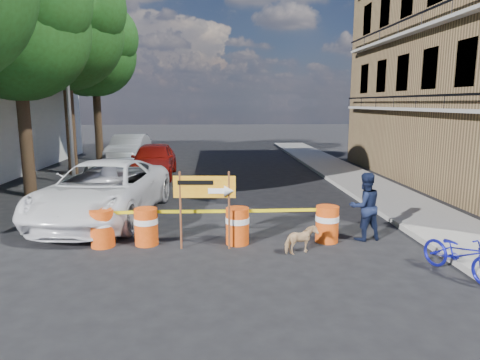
{
  "coord_description": "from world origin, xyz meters",
  "views": [
    {
      "loc": [
        -0.08,
        -8.93,
        3.4
      ],
      "look_at": [
        0.68,
        2.65,
        1.3
      ],
      "focal_mm": 32.0,
      "sensor_mm": 36.0,
      "label": 1
    }
  ],
  "objects": [
    {
      "name": "ground",
      "position": [
        0.0,
        0.0,
        0.0
      ],
      "size": [
        120.0,
        120.0,
        0.0
      ],
      "primitive_type": "plane",
      "color": "black",
      "rests_on": "ground"
    },
    {
      "name": "sidewalk_east",
      "position": [
        6.2,
        6.0,
        0.07
      ],
      "size": [
        2.4,
        40.0,
        0.15
      ],
      "primitive_type": "cube",
      "color": "gray",
      "rests_on": "ground"
    },
    {
      "name": "tree_mid_a",
      "position": [
        -6.74,
        7.0,
        6.01
      ],
      "size": [
        5.25,
        5.0,
        8.68
      ],
      "color": "#332316",
      "rests_on": "ground"
    },
    {
      "name": "tree_mid_b",
      "position": [
        -6.73,
        12.0,
        6.71
      ],
      "size": [
        5.67,
        5.4,
        9.62
      ],
      "color": "#332316",
      "rests_on": "ground"
    },
    {
      "name": "tree_far",
      "position": [
        -6.74,
        17.0,
        6.22
      ],
      "size": [
        5.04,
        4.8,
        8.84
      ],
      "color": "#332316",
      "rests_on": "ground"
    },
    {
      "name": "streetlamp",
      "position": [
        -5.93,
        9.5,
        4.38
      ],
      "size": [
        1.25,
        0.18,
        8.0
      ],
      "color": "gray",
      "rests_on": "ground"
    },
    {
      "name": "barrel_far_left",
      "position": [
        -2.72,
        1.09,
        0.47
      ],
      "size": [
        0.58,
        0.58,
        0.9
      ],
      "color": "#D1460C",
      "rests_on": "ground"
    },
    {
      "name": "barrel_mid_left",
      "position": [
        -1.69,
        1.16,
        0.47
      ],
      "size": [
        0.58,
        0.58,
        0.9
      ],
      "color": "#D1460C",
      "rests_on": "ground"
    },
    {
      "name": "barrel_mid_right",
      "position": [
        0.51,
        1.08,
        0.47
      ],
      "size": [
        0.58,
        0.58,
        0.9
      ],
      "color": "#D1460C",
      "rests_on": "ground"
    },
    {
      "name": "barrel_far_right",
      "position": [
        2.73,
        1.09,
        0.47
      ],
      "size": [
        0.58,
        0.58,
        0.9
      ],
      "color": "#D1460C",
      "rests_on": "ground"
    },
    {
      "name": "detour_sign",
      "position": [
        -0.08,
        0.74,
        1.36
      ],
      "size": [
        1.44,
        0.28,
        1.85
      ],
      "rotation": [
        0.0,
        0.0,
        -0.07
      ],
      "color": "#592D19",
      "rests_on": "ground"
    },
    {
      "name": "pedestrian",
      "position": [
        3.7,
        1.2,
        0.86
      ],
      "size": [
        0.95,
        0.81,
        1.71
      ],
      "primitive_type": "imported",
      "rotation": [
        0.0,
        0.0,
        3.35
      ],
      "color": "black",
      "rests_on": "ground"
    },
    {
      "name": "bicycle",
      "position": [
        4.8,
        -1.16,
        0.86
      ],
      "size": [
        0.89,
        1.06,
        1.72
      ],
      "primitive_type": "imported",
      "rotation": [
        0.0,
        0.0,
        0.37
      ],
      "color": "#1417A8",
      "rests_on": "ground"
    },
    {
      "name": "dog",
      "position": [
        1.91,
        0.28,
        0.32
      ],
      "size": [
        0.84,
        0.63,
        0.65
      ],
      "primitive_type": "imported",
      "rotation": [
        0.0,
        0.0,
        1.99
      ],
      "color": "tan",
      "rests_on": "ground"
    },
    {
      "name": "suv_white",
      "position": [
        -3.31,
        3.69,
        0.84
      ],
      "size": [
        3.54,
        6.38,
        1.69
      ],
      "primitive_type": "imported",
      "rotation": [
        0.0,
        0.0,
        -0.13
      ],
      "color": "white",
      "rests_on": "ground"
    },
    {
      "name": "sedan_red",
      "position": [
        -2.8,
        10.99,
        0.79
      ],
      "size": [
        1.94,
        4.69,
        1.59
      ],
      "primitive_type": "imported",
      "rotation": [
        0.0,
        0.0,
        0.01
      ],
      "color": "maroon",
      "rests_on": "ground"
    },
    {
      "name": "sedan_silver",
      "position": [
        -4.8,
        15.68,
        0.82
      ],
      "size": [
        1.88,
        5.01,
        1.63
      ],
      "primitive_type": "imported",
      "rotation": [
        0.0,
        0.0,
        -0.03
      ],
      "color": "silver",
      "rests_on": "ground"
    }
  ]
}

